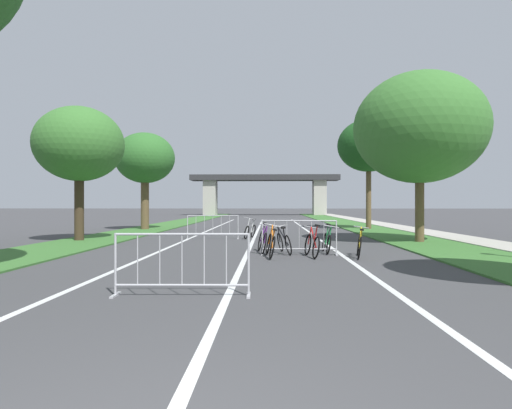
# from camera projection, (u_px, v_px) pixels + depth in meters

# --- Properties ---
(grass_verge_left) EXTENTS (2.91, 70.22, 0.05)m
(grass_verge_left) POSITION_uv_depth(u_px,v_px,m) (167.00, 225.00, 31.15)
(grass_verge_left) COLOR #386B2D
(grass_verge_left) RESTS_ON ground
(grass_verge_right) EXTENTS (2.91, 70.22, 0.05)m
(grass_verge_right) POSITION_uv_depth(u_px,v_px,m) (354.00, 225.00, 30.73)
(grass_verge_right) COLOR #386B2D
(grass_verge_right) RESTS_ON ground
(sidewalk_path_right) EXTENTS (1.79, 70.22, 0.08)m
(sidewalk_path_right) POSITION_uv_depth(u_px,v_px,m) (387.00, 225.00, 30.66)
(sidewalk_path_right) COLOR #ADA89E
(sidewalk_path_right) RESTS_ON ground
(lane_stripe_center) EXTENTS (0.14, 40.62, 0.01)m
(lane_stripe_center) POSITION_uv_depth(u_px,v_px,m) (256.00, 234.00, 22.53)
(lane_stripe_center) COLOR silver
(lane_stripe_center) RESTS_ON ground
(lane_stripe_right_lane) EXTENTS (0.14, 40.62, 0.01)m
(lane_stripe_right_lane) POSITION_uv_depth(u_px,v_px,m) (312.00, 234.00, 22.44)
(lane_stripe_right_lane) COLOR silver
(lane_stripe_right_lane) RESTS_ON ground
(lane_stripe_left_lane) EXTENTS (0.14, 40.62, 0.01)m
(lane_stripe_left_lane) POSITION_uv_depth(u_px,v_px,m) (201.00, 233.00, 22.62)
(lane_stripe_left_lane) COLOR silver
(lane_stripe_left_lane) RESTS_ON ground
(overpass_bridge) EXTENTS (20.45, 3.45, 5.57)m
(overpass_bridge) POSITION_uv_depth(u_px,v_px,m) (265.00, 186.00, 60.23)
(overpass_bridge) COLOR #2D2D30
(overpass_bridge) RESTS_ON ground
(tree_left_pine_far) EXTENTS (3.61, 3.61, 5.55)m
(tree_left_pine_far) POSITION_uv_depth(u_px,v_px,m) (79.00, 145.00, 17.86)
(tree_left_pine_far) COLOR #3D2D1E
(tree_left_pine_far) RESTS_ON ground
(tree_left_maple_mid) EXTENTS (3.52, 3.52, 5.78)m
(tree_left_maple_mid) POSITION_uv_depth(u_px,v_px,m) (145.00, 159.00, 25.76)
(tree_left_maple_mid) COLOR brown
(tree_left_maple_mid) RESTS_ON ground
(tree_right_oak_near) EXTENTS (5.15, 5.15, 6.74)m
(tree_right_oak_near) POSITION_uv_depth(u_px,v_px,m) (420.00, 128.00, 17.15)
(tree_right_oak_near) COLOR brown
(tree_right_oak_near) RESTS_ON ground
(tree_right_oak_mid) EXTENTS (3.73, 3.73, 6.66)m
(tree_right_oak_mid) POSITION_uv_depth(u_px,v_px,m) (369.00, 146.00, 26.14)
(tree_right_oak_mid) COLOR brown
(tree_right_oak_mid) RESTS_ON ground
(crowd_barrier_nearest) EXTENTS (2.30, 0.50, 1.05)m
(crowd_barrier_nearest) POSITION_uv_depth(u_px,v_px,m) (182.00, 265.00, 7.23)
(crowd_barrier_nearest) COLOR #ADADB2
(crowd_barrier_nearest) RESTS_ON ground
(crowd_barrier_second) EXTENTS (2.30, 0.52, 1.05)m
(crowd_barrier_second) POSITION_uv_depth(u_px,v_px,m) (299.00, 238.00, 13.07)
(crowd_barrier_second) COLOR #ADADB2
(crowd_barrier_second) RESTS_ON ground
(crowd_barrier_third) EXTENTS (2.30, 0.54, 1.05)m
(crowd_barrier_third) POSITION_uv_depth(u_px,v_px,m) (213.00, 227.00, 19.09)
(crowd_barrier_third) COLOR #ADADB2
(crowd_barrier_third) RESTS_ON ground
(bicycle_orange_0) EXTENTS (0.52, 1.76, 0.96)m
(bicycle_orange_0) POSITION_uv_depth(u_px,v_px,m) (271.00, 244.00, 12.53)
(bicycle_orange_0) COLOR black
(bicycle_orange_0) RESTS_ON ground
(bicycle_green_1) EXTENTS (0.47, 1.56, 0.91)m
(bicycle_green_1) POSITION_uv_depth(u_px,v_px,m) (327.00, 242.00, 13.62)
(bicycle_green_1) COLOR black
(bicycle_green_1) RESTS_ON ground
(bicycle_black_2) EXTENTS (0.70, 1.67, 0.87)m
(bicycle_black_2) POSITION_uv_depth(u_px,v_px,m) (284.00, 242.00, 13.49)
(bicycle_black_2) COLOR black
(bicycle_black_2) RESTS_ON ground
(bicycle_white_3) EXTENTS (0.55, 1.62, 0.97)m
(bicycle_white_3) POSITION_uv_depth(u_px,v_px,m) (250.00, 231.00, 19.41)
(bicycle_white_3) COLOR black
(bicycle_white_3) RESTS_ON ground
(bicycle_purple_4) EXTENTS (0.59, 1.66, 0.95)m
(bicycle_purple_4) POSITION_uv_depth(u_px,v_px,m) (262.00, 241.00, 13.65)
(bicycle_purple_4) COLOR black
(bicycle_purple_4) RESTS_ON ground
(bicycle_yellow_5) EXTENTS (0.58, 1.67, 0.89)m
(bicycle_yellow_5) POSITION_uv_depth(u_px,v_px,m) (359.00, 245.00, 12.45)
(bicycle_yellow_5) COLOR black
(bicycle_yellow_5) RESTS_ON ground
(bicycle_red_6) EXTENTS (0.43, 1.60, 0.96)m
(bicycle_red_6) POSITION_uv_depth(u_px,v_px,m) (312.00, 245.00, 12.57)
(bicycle_red_6) COLOR black
(bicycle_red_6) RESTS_ON ground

